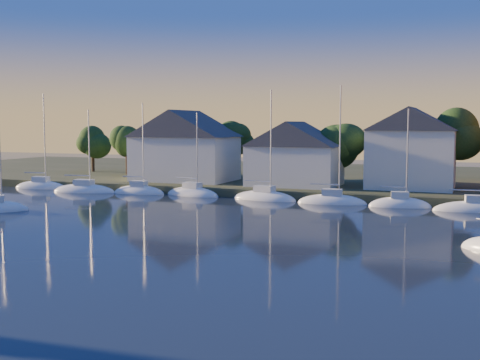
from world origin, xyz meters
The scene contains 7 objects.
shoreline_land centered at (0.00, 75.00, 0.00)m, with size 160.00×50.00×2.00m, color #2F3821.
wooden_dock centered at (0.00, 52.00, 0.00)m, with size 120.00×3.00×1.00m, color brown.
clubhouse_west centered at (-22.00, 58.00, 5.93)m, with size 13.65×9.45×9.64m.
clubhouse_centre centered at (-6.00, 57.00, 5.13)m, with size 11.55×8.40×8.08m.
clubhouse_east centered at (8.00, 59.00, 6.00)m, with size 10.50×8.40×9.80m.
tree_line centered at (2.00, 63.00, 7.18)m, with size 93.40×5.40×8.90m.
moored_fleet centered at (4.00, 49.00, 0.10)m, with size 95.50×2.40×12.05m.
Camera 1 is at (15.47, -16.02, 8.83)m, focal length 45.00 mm.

